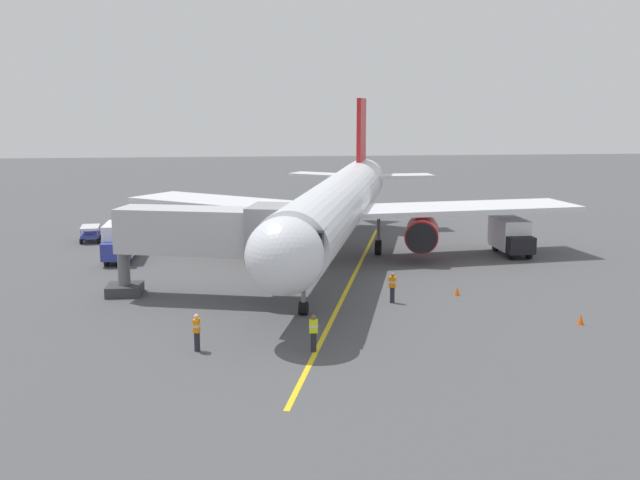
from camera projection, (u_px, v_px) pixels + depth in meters
ground_plane at (314, 256)px, 53.64m from camera, size 220.00×220.00×0.00m
apron_lead_in_line at (351, 282)px, 45.60m from camera, size 10.90×38.61×0.01m
airplane at (339, 205)px, 51.02m from camera, size 33.54×39.68×11.50m
jet_bridge at (217, 233)px, 40.93m from camera, size 11.45×5.57×5.40m
ground_crew_marshaller at (197, 332)px, 32.49m from camera, size 0.33×0.45×1.71m
ground_crew_wing_walker at (392, 287)px, 40.55m from camera, size 0.47×0.42×1.71m
ground_crew_loader at (314, 332)px, 32.41m from camera, size 0.42×0.29×1.71m
box_truck_near_nose at (119, 242)px, 51.56m from camera, size 2.02×4.61×2.62m
baggage_cart_portside at (90, 234)px, 59.05m from camera, size 1.81×2.74×1.27m
baggage_cart_starboard_side at (274, 222)px, 65.06m from camera, size 1.99×2.83×1.27m
box_truck_rear_apron at (511, 236)px, 53.81m from camera, size 2.04×4.62×2.62m
safety_cone_nose_left at (457, 291)px, 42.22m from camera, size 0.32×0.32×0.55m
safety_cone_nose_right at (581, 319)px, 36.59m from camera, size 0.32×0.32×0.55m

